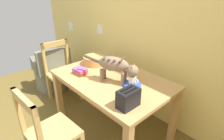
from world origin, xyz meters
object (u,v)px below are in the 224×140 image
Objects in this scene: coffee_mug at (133,80)px; magazine at (111,65)px; wooden_chair_near at (49,134)px; wicker_armchair at (53,73)px; dining_table at (112,85)px; book_stack at (80,71)px; wooden_chair_far at (62,73)px; toaster at (128,98)px; wicker_basket at (94,60)px; saucer_bowl at (132,85)px; cat at (116,66)px.

coffee_mug is 0.59m from magazine.
wooden_chair_near is 1.20× the size of wicker_armchair.
book_stack is (-0.33, -0.21, 0.12)m from dining_table.
wooden_chair_far is (-1.06, -0.09, -0.20)m from dining_table.
coffee_mug is 0.61× the size of toaster.
wicker_basket reaches higher than wicker_armchair.
wooden_chair_near reaches higher than magazine.
saucer_bowl is 0.94m from wooden_chair_near.
coffee_mug is (0.00, 0.00, 0.06)m from saucer_bowl.
book_stack is 0.77m from wooden_chair_near.
wooden_chair_far is (-1.17, -0.05, -0.49)m from cat.
dining_table is at bearing -134.24° from cat.
cat is at bearing -13.46° from wicker_basket.
dining_table is 0.41m from book_stack.
magazine is (-0.38, 0.27, -0.20)m from cat.
wooden_chair_far reaches higher than book_stack.
book_stack is 0.20× the size of wooden_chair_near.
cat is 0.93m from wooden_chair_near.
toaster is at bearing 36.10° from cat.
wooden_chair_near is at bearing -130.67° from toaster.
toaster is at bearing -86.33° from wicker_armchair.
wooden_chair_far is at bearing 170.15° from book_stack.
wicker_basket is at bearing 175.26° from coffee_mug.
wooden_chair_near is at bearing -64.42° from magazine.
book_stack is (-0.06, -0.44, 0.03)m from magazine.
wooden_chair_far is (-0.73, 0.13, -0.33)m from book_stack.
saucer_bowl is 0.68× the size of wicker_basket.
coffee_mug is 0.96m from wooden_chair_near.
saucer_bowl is at bearing 6.94° from dining_table.
wooden_chair_near is (-0.26, -0.85, -0.37)m from coffee_mug.
toaster reaches higher than wicker_basket.
cat is at bearing -79.95° from wicker_armchair.
wooden_chair_near is (0.35, -0.60, -0.33)m from book_stack.
cat reaches higher than wicker_armchair.
wooden_chair_near reaches higher than wicker_basket.
wooden_chair_far is (-1.07, 0.73, 0.00)m from wooden_chair_near.
cat is 3.05× the size of saucer_bowl.
wooden_chair_near is (0.02, -0.82, -0.20)m from dining_table.
cat is (0.11, -0.04, 0.29)m from dining_table.
book_stack is (-0.61, -0.25, -0.04)m from coffee_mug.
wicker_basket is 1.02m from toaster.
toaster is at bearing -53.59° from saucer_bowl.
wicker_armchair is (-1.62, -0.01, -0.68)m from cat.
cat is 1.76m from wicker_armchair.
wooden_chair_far is 0.49m from wicker_armchair.
magazine is at bearing 160.74° from coffee_mug.
coffee_mug reaches higher than saucer_bowl.
toaster is (0.50, -0.26, 0.17)m from dining_table.
wicker_armchair is at bearing -177.39° from coffee_mug.
toaster is (0.83, -0.05, 0.05)m from book_stack.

